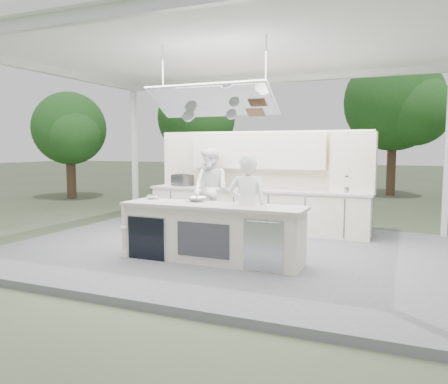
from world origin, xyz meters
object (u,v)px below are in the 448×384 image
at_px(back_counter, 255,210).
at_px(head_chef, 247,208).
at_px(sous_chef, 211,189).
at_px(demo_island, 211,233).

relative_size(back_counter, head_chef, 2.87).
xyz_separation_m(back_counter, head_chef, (0.74, -2.60, 0.41)).
bearing_deg(head_chef, back_counter, -84.37).
distance_m(back_counter, head_chef, 2.74).
distance_m(head_chef, sous_chef, 2.82).
relative_size(demo_island, head_chef, 1.75).
height_order(head_chef, sous_chef, sous_chef).
height_order(demo_island, sous_chef, sous_chef).
relative_size(back_counter, sous_chef, 2.71).
xyz_separation_m(head_chef, sous_chef, (-1.70, 2.25, 0.05)).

